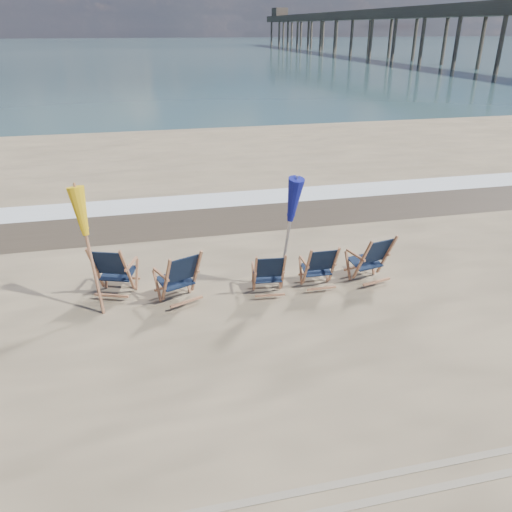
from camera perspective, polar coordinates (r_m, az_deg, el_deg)
The scene contains 11 objects.
ocean at distance 134.06m, azimuth -13.21°, elevation 22.14°, with size 400.00×400.00×0.00m, color #355359.
surf_foam at distance 15.15m, azimuth -5.24°, elevation 6.34°, with size 200.00×1.40×0.01m, color silver.
wet_sand_strip at distance 13.75m, azimuth -4.34°, elevation 4.43°, with size 200.00×2.60×0.00m, color #42362A.
beach_chair_0 at distance 9.69m, azimuth -14.49°, elevation -1.82°, with size 0.71×0.80×1.12m, color black, non-canonical shape.
beach_chair_1 at distance 9.41m, azimuth -6.80°, elevation -2.00°, with size 0.71×0.80×1.11m, color black, non-canonical shape.
beach_chair_2 at distance 9.51m, azimuth 3.15°, elevation -2.05°, with size 0.62×0.69×0.96m, color black, non-canonical shape.
beach_chair_3 at distance 9.88m, azimuth 8.92°, elevation -1.17°, with size 0.63×0.71×0.99m, color black, non-canonical shape.
beach_chair_4 at distance 10.38m, azimuth 14.72°, elevation -0.08°, with size 0.70×0.79×1.09m, color black, non-canonical shape.
umbrella_yellow at distance 8.99m, azimuth -18.94°, elevation 4.01°, with size 0.30×0.30×2.32m.
umbrella_blue at distance 9.25m, azimuth 3.68°, elevation 6.10°, with size 0.30×0.30×2.35m.
fishing_pier at distance 89.36m, azimuth 14.77°, elevation 23.96°, with size 4.40×140.00×9.30m, color brown, non-canonical shape.
Camera 1 is at (-1.89, -5.96, 4.76)m, focal length 35.00 mm.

